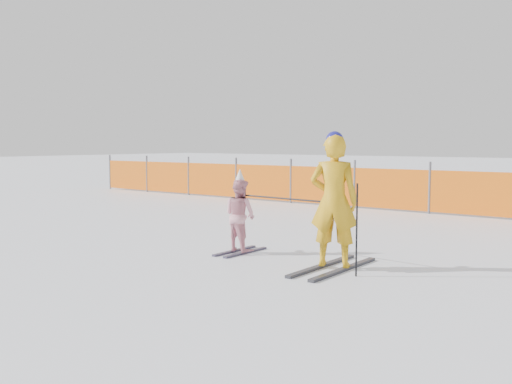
% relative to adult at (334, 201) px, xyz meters
% --- Properties ---
extents(ground, '(120.00, 120.00, 0.00)m').
position_rel_adult_xyz_m(ground, '(-1.15, -0.71, -0.93)').
color(ground, white).
rests_on(ground, ground).
extents(adult, '(0.75, 1.69, 1.86)m').
position_rel_adult_xyz_m(adult, '(0.00, 0.00, 0.00)').
color(adult, black).
rests_on(adult, ground).
extents(child, '(0.60, 0.99, 1.31)m').
position_rel_adult_xyz_m(child, '(-1.72, 0.12, -0.33)').
color(child, black).
rests_on(child, ground).
extents(ski_poles, '(2.06, 0.33, 1.20)m').
position_rel_adult_xyz_m(ski_poles, '(-0.27, -0.06, -0.16)').
color(ski_poles, black).
rests_on(ski_poles, ground).
extents(safety_fence, '(15.43, 0.06, 1.25)m').
position_rel_adult_xyz_m(safety_fence, '(-5.54, 6.63, -0.37)').
color(safety_fence, '#595960').
rests_on(safety_fence, ground).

